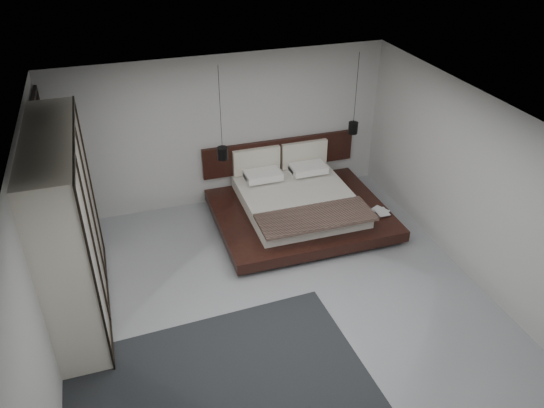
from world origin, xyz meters
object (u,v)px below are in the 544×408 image
object	(u,v)px
bed	(298,204)
pendant_right	(353,127)
pendant_left	(223,153)
wardrobe	(68,229)
lattice_screen	(52,173)
rug	(220,394)

from	to	relation	value
bed	pendant_right	distance (m)	1.73
bed	pendant_right	size ratio (longest dim) A/B	2.01
bed	pendant_right	xyz separation A→B (m)	(1.22, 0.49, 1.13)
bed	pendant_left	xyz separation A→B (m)	(-1.22, 0.49, 0.98)
bed	pendant_left	bearing A→B (deg)	158.27
wardrobe	bed	bearing A→B (deg)	18.53
lattice_screen	pendant_right	distance (m)	5.20
lattice_screen	bed	bearing A→B (deg)	-7.86
lattice_screen	wardrobe	world-z (taller)	wardrobe
wardrobe	rug	world-z (taller)	wardrobe
pendant_right	wardrobe	size ratio (longest dim) A/B	0.55
pendant_left	wardrobe	xyz separation A→B (m)	(-2.50, -1.74, 0.05)
bed	rug	bearing A→B (deg)	-123.40
pendant_left	rug	xyz separation A→B (m)	(-1.00, -3.86, -1.27)
pendant_left	rug	distance (m)	4.19
bed	pendant_left	distance (m)	1.64
wardrobe	lattice_screen	bearing A→B (deg)	97.96
pendant_right	lattice_screen	bearing A→B (deg)	179.32
bed	pendant_right	bearing A→B (deg)	21.73
rug	bed	bearing A→B (deg)	56.60
bed	rug	xyz separation A→B (m)	(-2.23, -3.38, -0.29)
lattice_screen	pendant_right	world-z (taller)	pendant_right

